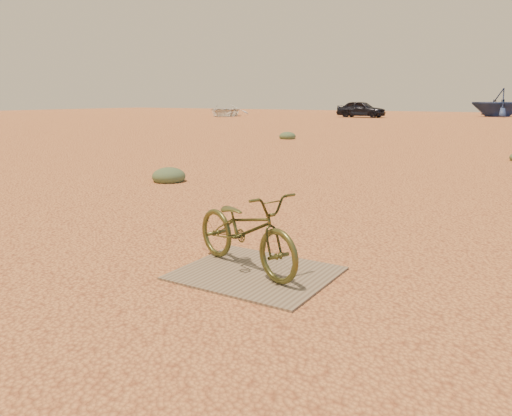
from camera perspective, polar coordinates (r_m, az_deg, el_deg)
The scene contains 8 objects.
ground at distance 4.51m, azimuth -5.62°, elevation -9.03°, with size 120.00×120.00×0.00m, color #E38F4E.
plywood_board at distance 4.80m, azimuth 0.00°, elevation -7.46°, with size 1.41×1.21×0.02m, color #7C6D54.
bicycle at distance 4.78m, azimuth -1.19°, elevation -2.48°, with size 0.52×1.50×0.79m, color #474920.
car at distance 44.14m, azimuth 11.93°, elevation 11.00°, with size 1.64×4.07×1.39m, color black.
boat_near_left at distance 46.07m, azimuth -3.61°, elevation 11.08°, with size 3.59×5.03×1.04m, color silver.
boat_far_left at distance 49.61m, azimuth 25.98°, elevation 10.80°, with size 4.07×4.72×2.48m, color navy.
kale_a at distance 10.20m, azimuth -9.91°, elevation 3.01°, with size 0.67×0.67×0.37m, color #556C46.
kale_c at distance 20.61m, azimuth 3.61°, elevation 7.89°, with size 0.68×0.68×0.37m, color #556C46.
Camera 1 is at (2.55, -3.33, 1.65)m, focal length 35.00 mm.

